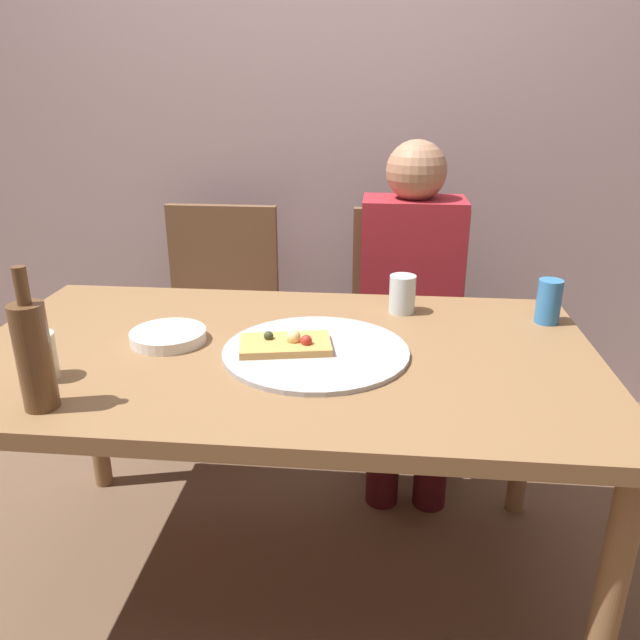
% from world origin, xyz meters
% --- Properties ---
extents(ground_plane, '(8.00, 8.00, 0.00)m').
position_xyz_m(ground_plane, '(0.00, 0.00, 0.00)').
color(ground_plane, brown).
extents(back_wall, '(6.00, 0.10, 2.60)m').
position_xyz_m(back_wall, '(0.00, 1.26, 1.30)').
color(back_wall, '#B29EA3').
rests_on(back_wall, ground_plane).
extents(dining_table, '(1.56, 0.90, 0.73)m').
position_xyz_m(dining_table, '(0.00, 0.00, 0.65)').
color(dining_table, olive).
rests_on(dining_table, ground_plane).
extents(pizza_tray, '(0.46, 0.46, 0.01)m').
position_xyz_m(pizza_tray, '(0.09, -0.02, 0.73)').
color(pizza_tray, '#ADADB2').
rests_on(pizza_tray, dining_table).
extents(pizza_slice_last, '(0.24, 0.17, 0.05)m').
position_xyz_m(pizza_slice_last, '(0.02, -0.02, 0.75)').
color(pizza_slice_last, tan).
rests_on(pizza_slice_last, pizza_tray).
extents(wine_bottle, '(0.07, 0.07, 0.30)m').
position_xyz_m(wine_bottle, '(-0.44, -0.34, 0.84)').
color(wine_bottle, brown).
rests_on(wine_bottle, dining_table).
extents(tumbler_near, '(0.08, 0.08, 0.11)m').
position_xyz_m(tumbler_near, '(0.31, 0.30, 0.78)').
color(tumbler_near, silver).
rests_on(tumbler_near, dining_table).
extents(tumbler_far, '(0.07, 0.07, 0.11)m').
position_xyz_m(tumbler_far, '(-0.50, -0.22, 0.78)').
color(tumbler_far, beige).
rests_on(tumbler_far, dining_table).
extents(soda_can, '(0.07, 0.07, 0.12)m').
position_xyz_m(soda_can, '(0.70, 0.25, 0.79)').
color(soda_can, '#337AC1').
rests_on(soda_can, dining_table).
extents(plate_stack, '(0.19, 0.19, 0.03)m').
position_xyz_m(plate_stack, '(-0.29, 0.02, 0.74)').
color(plate_stack, white).
rests_on(plate_stack, dining_table).
extents(chair_left, '(0.44, 0.44, 0.90)m').
position_xyz_m(chair_left, '(-0.39, 0.85, 0.51)').
color(chair_left, brown).
rests_on(chair_left, ground_plane).
extents(chair_right, '(0.44, 0.44, 0.90)m').
position_xyz_m(chair_right, '(0.35, 0.85, 0.51)').
color(chair_right, brown).
rests_on(chair_right, ground_plane).
extents(guest_in_sweater, '(0.36, 0.56, 1.17)m').
position_xyz_m(guest_in_sweater, '(0.35, 0.70, 0.64)').
color(guest_in_sweater, maroon).
rests_on(guest_in_sweater, ground_plane).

